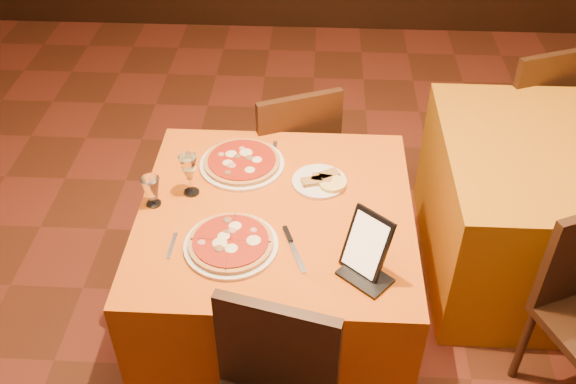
{
  "coord_description": "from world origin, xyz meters",
  "views": [
    {
      "loc": [
        0.03,
        -1.69,
        2.44
      ],
      "look_at": [
        -0.07,
        0.22,
        0.86
      ],
      "focal_mm": 40.0,
      "sensor_mm": 36.0,
      "label": 1
    }
  ],
  "objects_px": {
    "main_table": "(277,274)",
    "pizza_near": "(231,244)",
    "side_table": "(547,210)",
    "chair_main_far": "(286,154)",
    "chair_side_far": "(515,110)",
    "tablet": "(367,244)",
    "water_glass": "(152,192)",
    "pizza_far": "(242,163)",
    "wine_glass": "(189,175)"
  },
  "relations": [
    {
      "from": "water_glass",
      "to": "wine_glass",
      "type": "bearing_deg",
      "value": 29.49
    },
    {
      "from": "side_table",
      "to": "wine_glass",
      "type": "height_order",
      "value": "wine_glass"
    },
    {
      "from": "wine_glass",
      "to": "chair_side_far",
      "type": "bearing_deg",
      "value": 35.69
    },
    {
      "from": "chair_main_far",
      "to": "pizza_near",
      "type": "height_order",
      "value": "chair_main_far"
    },
    {
      "from": "pizza_far",
      "to": "water_glass",
      "type": "relative_size",
      "value": 2.84
    },
    {
      "from": "main_table",
      "to": "pizza_near",
      "type": "relative_size",
      "value": 3.09
    },
    {
      "from": "wine_glass",
      "to": "pizza_far",
      "type": "bearing_deg",
      "value": 45.99
    },
    {
      "from": "chair_main_far",
      "to": "wine_glass",
      "type": "bearing_deg",
      "value": 40.41
    },
    {
      "from": "chair_main_far",
      "to": "water_glass",
      "type": "relative_size",
      "value": 7.0
    },
    {
      "from": "wine_glass",
      "to": "water_glass",
      "type": "distance_m",
      "value": 0.16
    },
    {
      "from": "pizza_far",
      "to": "wine_glass",
      "type": "distance_m",
      "value": 0.28
    },
    {
      "from": "side_table",
      "to": "tablet",
      "type": "relative_size",
      "value": 4.51
    },
    {
      "from": "chair_main_far",
      "to": "chair_side_far",
      "type": "xyz_separation_m",
      "value": [
        1.29,
        0.49,
        0.0
      ]
    },
    {
      "from": "chair_main_far",
      "to": "chair_side_far",
      "type": "height_order",
      "value": "same"
    },
    {
      "from": "main_table",
      "to": "water_glass",
      "type": "distance_m",
      "value": 0.66
    },
    {
      "from": "main_table",
      "to": "chair_main_far",
      "type": "bearing_deg",
      "value": 90.0
    },
    {
      "from": "chair_main_far",
      "to": "main_table",
      "type": "bearing_deg",
      "value": 67.47
    },
    {
      "from": "chair_side_far",
      "to": "tablet",
      "type": "relative_size",
      "value": 3.73
    },
    {
      "from": "chair_side_far",
      "to": "water_glass",
      "type": "bearing_deg",
      "value": 13.67
    },
    {
      "from": "pizza_near",
      "to": "wine_glass",
      "type": "xyz_separation_m",
      "value": [
        -0.2,
        0.31,
        0.08
      ]
    },
    {
      "from": "side_table",
      "to": "pizza_near",
      "type": "xyz_separation_m",
      "value": [
        -1.45,
        -0.71,
        0.39
      ]
    },
    {
      "from": "main_table",
      "to": "side_table",
      "type": "distance_m",
      "value": 1.38
    },
    {
      "from": "main_table",
      "to": "water_glass",
      "type": "height_order",
      "value": "water_glass"
    },
    {
      "from": "main_table",
      "to": "pizza_far",
      "type": "bearing_deg",
      "value": 120.45
    },
    {
      "from": "pizza_near",
      "to": "pizza_far",
      "type": "relative_size",
      "value": 0.97
    },
    {
      "from": "pizza_far",
      "to": "wine_glass",
      "type": "xyz_separation_m",
      "value": [
        -0.19,
        -0.2,
        0.08
      ]
    },
    {
      "from": "side_table",
      "to": "water_glass",
      "type": "bearing_deg",
      "value": -164.89
    },
    {
      "from": "wine_glass",
      "to": "tablet",
      "type": "height_order",
      "value": "tablet"
    },
    {
      "from": "side_table",
      "to": "pizza_near",
      "type": "bearing_deg",
      "value": -153.83
    },
    {
      "from": "main_table",
      "to": "pizza_near",
      "type": "bearing_deg",
      "value": -124.84
    },
    {
      "from": "side_table",
      "to": "chair_main_far",
      "type": "bearing_deg",
      "value": 167.31
    },
    {
      "from": "chair_main_far",
      "to": "pizza_far",
      "type": "height_order",
      "value": "chair_main_far"
    },
    {
      "from": "water_glass",
      "to": "tablet",
      "type": "distance_m",
      "value": 0.89
    },
    {
      "from": "chair_side_far",
      "to": "pizza_near",
      "type": "height_order",
      "value": "chair_side_far"
    },
    {
      "from": "chair_side_far",
      "to": "pizza_far",
      "type": "height_order",
      "value": "chair_side_far"
    },
    {
      "from": "chair_main_far",
      "to": "tablet",
      "type": "xyz_separation_m",
      "value": [
        0.34,
        -1.09,
        0.41
      ]
    },
    {
      "from": "tablet",
      "to": "chair_main_far",
      "type": "bearing_deg",
      "value": 148.14
    },
    {
      "from": "side_table",
      "to": "pizza_near",
      "type": "height_order",
      "value": "pizza_near"
    },
    {
      "from": "main_table",
      "to": "side_table",
      "type": "xyz_separation_m",
      "value": [
        1.29,
        0.49,
        0.0
      ]
    },
    {
      "from": "water_glass",
      "to": "main_table",
      "type": "bearing_deg",
      "value": -0.85
    },
    {
      "from": "main_table",
      "to": "wine_glass",
      "type": "distance_m",
      "value": 0.6
    },
    {
      "from": "main_table",
      "to": "tablet",
      "type": "relative_size",
      "value": 4.51
    },
    {
      "from": "chair_main_far",
      "to": "chair_side_far",
      "type": "relative_size",
      "value": 1.0
    },
    {
      "from": "chair_main_far",
      "to": "pizza_near",
      "type": "xyz_separation_m",
      "value": [
        -0.15,
        -1.0,
        0.31
      ]
    },
    {
      "from": "wine_glass",
      "to": "tablet",
      "type": "bearing_deg",
      "value": -29.27
    },
    {
      "from": "chair_side_far",
      "to": "pizza_far",
      "type": "xyz_separation_m",
      "value": [
        -1.46,
        -0.99,
        0.31
      ]
    },
    {
      "from": "chair_main_far",
      "to": "tablet",
      "type": "relative_size",
      "value": 3.73
    },
    {
      "from": "main_table",
      "to": "pizza_far",
      "type": "relative_size",
      "value": 2.98
    },
    {
      "from": "side_table",
      "to": "pizza_far",
      "type": "xyz_separation_m",
      "value": [
        -1.46,
        -0.21,
        0.39
      ]
    },
    {
      "from": "pizza_near",
      "to": "tablet",
      "type": "relative_size",
      "value": 1.46
    }
  ]
}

